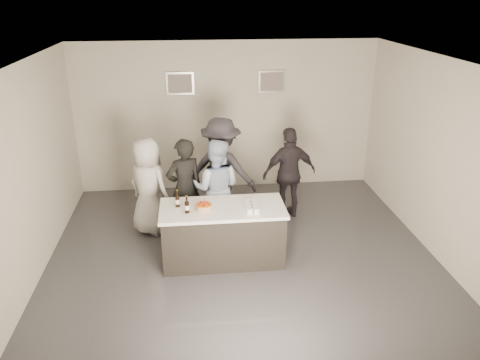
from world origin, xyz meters
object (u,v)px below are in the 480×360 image
Objects in this scene: person_guest_left at (148,187)px; person_guest_back at (221,171)px; bar_counter at (223,234)px; person_guest_right at (289,173)px; beer_bottle_a at (177,199)px; person_main_black at (185,188)px; beer_bottle_b at (187,205)px; person_main_blue at (216,188)px; cake at (204,207)px.

person_guest_back is at bearing -127.67° from person_guest_left.
bar_counter is 1.93m from person_guest_right.
beer_bottle_a is 1.47m from person_guest_back.
person_main_black is at bearing 82.93° from beer_bottle_a.
beer_bottle_b is at bearing -165.89° from bar_counter.
person_main_blue is at bearing -151.34° from person_guest_left.
bar_counter is at bearing 14.11° from beer_bottle_b.
person_guest_back reaches higher than person_guest_left.
person_guest_back reaches higher than bar_counter.
cake is 0.42m from beer_bottle_a.
person_main_blue reaches higher than beer_bottle_a.
person_guest_back reaches higher than beer_bottle_a.
beer_bottle_b is 0.15× the size of person_main_black.
person_main_blue reaches higher than bar_counter.
cake is at bearing -19.51° from beer_bottle_a.
person_main_black is 0.52m from person_main_blue.
cake is at bearing 85.05° from person_main_black.
person_guest_right is at bearing 39.61° from beer_bottle_b.
person_main_black is 1.93m from person_guest_right.
person_guest_right is 1.22m from person_guest_back.
person_guest_back is (0.36, 1.40, 0.01)m from cake.
person_main_blue is 0.89× the size of person_guest_back.
bar_counter is at bearing -7.62° from beer_bottle_a.
beer_bottle_b is 1.35m from person_guest_left.
bar_counter is 0.98× the size of person_guest_back.
beer_bottle_a is at bearing 60.83° from person_main_black.
person_guest_back reaches higher than cake.
cake is 1.45m from person_guest_back.
person_guest_left is (-1.17, 1.04, 0.38)m from bar_counter.
person_main_blue is (0.62, 0.76, -0.19)m from beer_bottle_a.
person_guest_left is (-0.64, 1.18, -0.20)m from beer_bottle_b.
person_guest_back is (0.64, 0.48, 0.10)m from person_main_black.
person_guest_back reaches higher than person_main_black.
person_guest_right is (1.30, 1.38, 0.39)m from bar_counter.
person_guest_back is (0.74, 1.27, -0.08)m from beer_bottle_a.
bar_counter is at bearing 105.78° from person_guest_back.
person_main_black is at bearing 9.54° from person_main_blue.
person_guest_right is at bearing 42.04° from cake.
person_main_black is 1.02× the size of person_guest_left.
person_main_blue is 1.14m from person_guest_left.
person_guest_right reaches higher than person_main_blue.
beer_bottle_b is at bearing 157.08° from person_guest_left.
person_guest_left is at bearing 33.09° from person_guest_back.
person_main_blue is (0.52, -0.02, -0.01)m from person_main_black.
person_main_black is (0.10, 0.79, -0.18)m from beer_bottle_a.
beer_bottle_a and beer_bottle_b have the same top height.
person_guest_right is at bearing 172.94° from person_main_black.
person_guest_left is at bearing 138.13° from bar_counter.
cake is at bearing 19.08° from beer_bottle_b.
person_guest_left is at bearing 129.08° from cake.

